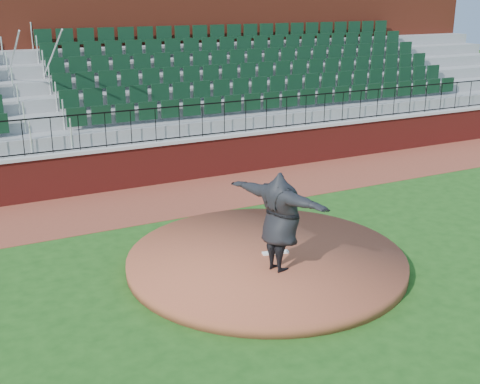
# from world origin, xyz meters

# --- Properties ---
(ground) EXTENTS (90.00, 90.00, 0.00)m
(ground) POSITION_xyz_m (0.00, 0.00, 0.00)
(ground) COLOR #1B4A15
(ground) RESTS_ON ground
(warning_track) EXTENTS (34.00, 3.20, 0.01)m
(warning_track) POSITION_xyz_m (0.00, 5.40, 0.01)
(warning_track) COLOR brown
(warning_track) RESTS_ON ground
(field_wall) EXTENTS (34.00, 0.35, 1.20)m
(field_wall) POSITION_xyz_m (0.00, 7.00, 0.60)
(field_wall) COLOR maroon
(field_wall) RESTS_ON ground
(wall_cap) EXTENTS (34.00, 0.45, 0.10)m
(wall_cap) POSITION_xyz_m (0.00, 7.00, 1.25)
(wall_cap) COLOR #B7B7B7
(wall_cap) RESTS_ON field_wall
(wall_railing) EXTENTS (34.00, 0.05, 1.00)m
(wall_railing) POSITION_xyz_m (0.00, 7.00, 1.80)
(wall_railing) COLOR black
(wall_railing) RESTS_ON wall_cap
(seating_stands) EXTENTS (34.00, 5.10, 4.60)m
(seating_stands) POSITION_xyz_m (0.00, 9.72, 2.30)
(seating_stands) COLOR gray
(seating_stands) RESTS_ON ground
(concourse_wall) EXTENTS (34.00, 0.50, 5.50)m
(concourse_wall) POSITION_xyz_m (0.00, 12.52, 2.75)
(concourse_wall) COLOR maroon
(concourse_wall) RESTS_ON ground
(pitchers_mound) EXTENTS (5.88, 5.88, 0.25)m
(pitchers_mound) POSITION_xyz_m (0.01, 0.29, 0.12)
(pitchers_mound) COLOR brown
(pitchers_mound) RESTS_ON ground
(pitching_rubber) EXTENTS (0.58, 0.27, 0.04)m
(pitching_rubber) POSITION_xyz_m (0.22, 0.27, 0.27)
(pitching_rubber) COLOR white
(pitching_rubber) RESTS_ON pitchers_mound
(pitcher) EXTENTS (1.39, 2.58, 2.03)m
(pitcher) POSITION_xyz_m (-0.12, -0.45, 1.27)
(pitcher) COLOR black
(pitcher) RESTS_ON pitchers_mound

